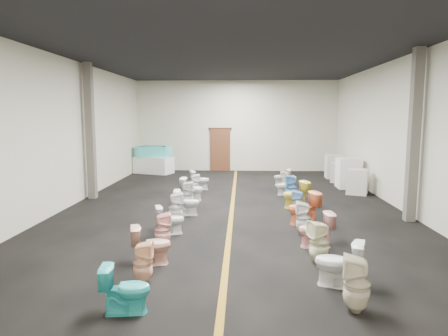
{
  "coord_description": "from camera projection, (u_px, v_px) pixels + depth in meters",
  "views": [
    {
      "loc": [
        0.28,
        -12.07,
        2.79
      ],
      "look_at": [
        -0.3,
        1.0,
        1.06
      ],
      "focal_mm": 32.0,
      "sensor_mm": 36.0,
      "label": 1
    }
  ],
  "objects": [
    {
      "name": "toilet_left_6",
      "position": [
        187.0,
        202.0,
        11.18
      ],
      "size": [
        0.73,
        0.43,
        0.72
      ],
      "primitive_type": "imported",
      "rotation": [
        0.0,
        0.0,
        1.61
      ],
      "color": "silver",
      "rests_on": "floor"
    },
    {
      "name": "toilet_right_5",
      "position": [
        303.0,
        208.0,
        10.27
      ],
      "size": [
        0.92,
        0.69,
        0.83
      ],
      "primitive_type": "imported",
      "rotation": [
        0.0,
        0.0,
        -1.27
      ],
      "color": "#F28049",
      "rests_on": "floor"
    },
    {
      "name": "toilet_left_8",
      "position": [
        192.0,
        189.0,
        13.13
      ],
      "size": [
        0.78,
        0.5,
        0.76
      ],
      "primitive_type": "imported",
      "rotation": [
        0.0,
        0.0,
        1.46
      ],
      "color": "white",
      "rests_on": "floor"
    },
    {
      "name": "toilet_right_10",
      "position": [
        286.0,
        180.0,
        14.98
      ],
      "size": [
        0.42,
        0.42,
        0.71
      ],
      "primitive_type": "imported",
      "rotation": [
        0.0,
        0.0,
        -1.95
      ],
      "color": "beige",
      "rests_on": "floor"
    },
    {
      "name": "toilet_left_1",
      "position": [
        143.0,
        263.0,
        6.62
      ],
      "size": [
        0.36,
        0.35,
        0.72
      ],
      "primitive_type": "imported",
      "rotation": [
        0.0,
        0.0,
        1.67
      ],
      "color": "#FFC49C",
      "rests_on": "floor"
    },
    {
      "name": "appliance_crate_c",
      "position": [
        340.0,
        172.0,
        16.72
      ],
      "size": [
        0.9,
        0.9,
        0.82
      ],
      "primitive_type": "cube",
      "rotation": [
        0.0,
        0.0,
        -0.29
      ],
      "color": "beige",
      "rests_on": "floor"
    },
    {
      "name": "toilet_left_9",
      "position": [
        194.0,
        184.0,
        14.07
      ],
      "size": [
        0.44,
        0.43,
        0.73
      ],
      "primitive_type": "imported",
      "rotation": [
        0.0,
        0.0,
        1.96
      ],
      "color": "silver",
      "rests_on": "floor"
    },
    {
      "name": "toilet_left_3",
      "position": [
        163.0,
        230.0,
        8.49
      ],
      "size": [
        0.43,
        0.43,
        0.74
      ],
      "primitive_type": "imported",
      "rotation": [
        0.0,
        0.0,
        1.91
      ],
      "color": "#F7AFA7",
      "rests_on": "floor"
    },
    {
      "name": "ceiling",
      "position": [
        233.0,
        57.0,
        11.74
      ],
      "size": [
        16.0,
        16.0,
        0.0
      ],
      "primitive_type": "plane",
      "rotation": [
        3.14,
        0.0,
        0.0
      ],
      "color": "black",
      "rests_on": "ground"
    },
    {
      "name": "wall_right",
      "position": [
        401.0,
        134.0,
        11.82
      ],
      "size": [
        0.0,
        16.0,
        16.0
      ],
      "primitive_type": "plane",
      "rotation": [
        1.57,
        0.0,
        -1.57
      ],
      "color": "beige",
      "rests_on": "ground"
    },
    {
      "name": "column_left",
      "position": [
        90.0,
        132.0,
        13.24
      ],
      "size": [
        0.25,
        0.25,
        4.5
      ],
      "primitive_type": "cube",
      "color": "#59544C",
      "rests_on": "floor"
    },
    {
      "name": "toilet_right_6",
      "position": [
        298.0,
        203.0,
        11.17
      ],
      "size": [
        0.42,
        0.41,
        0.71
      ],
      "primitive_type": "imported",
      "rotation": [
        0.0,
        0.0,
        -1.93
      ],
      "color": "#80B2E7",
      "rests_on": "floor"
    },
    {
      "name": "wall_front",
      "position": [
        214.0,
        168.0,
        4.11
      ],
      "size": [
        10.0,
        0.0,
        10.0
      ],
      "primitive_type": "plane",
      "rotation": [
        -1.57,
        0.0,
        0.0
      ],
      "color": "beige",
      "rests_on": "ground"
    },
    {
      "name": "toilet_right_4",
      "position": [
        303.0,
        218.0,
        9.38
      ],
      "size": [
        0.39,
        0.39,
        0.79
      ],
      "primitive_type": "imported",
      "rotation": [
        0.0,
        0.0,
        -1.67
      ],
      "color": "silver",
      "rests_on": "floor"
    },
    {
      "name": "toilet_right_7",
      "position": [
        295.0,
        194.0,
        12.09
      ],
      "size": [
        0.9,
        0.69,
        0.81
      ],
      "primitive_type": "imported",
      "rotation": [
        0.0,
        0.0,
        -1.24
      ],
      "color": "yellow",
      "rests_on": "floor"
    },
    {
      "name": "display_table",
      "position": [
        154.0,
        165.0,
        19.27
      ],
      "size": [
        1.99,
        1.45,
        0.8
      ],
      "primitive_type": "cube",
      "rotation": [
        0.0,
        0.0,
        -0.35
      ],
      "color": "white",
      "rests_on": "floor"
    },
    {
      "name": "floor",
      "position": [
        232.0,
        206.0,
        12.33
      ],
      "size": [
        16.0,
        16.0,
        0.0
      ],
      "primitive_type": "plane",
      "color": "black",
      "rests_on": "ground"
    },
    {
      "name": "wall_back",
      "position": [
        236.0,
        126.0,
        19.96
      ],
      "size": [
        10.0,
        0.0,
        10.0
      ],
      "primitive_type": "plane",
      "rotation": [
        1.57,
        0.0,
        0.0
      ],
      "color": "beige",
      "rests_on": "ground"
    },
    {
      "name": "toilet_left_5",
      "position": [
        176.0,
        208.0,
        10.37
      ],
      "size": [
        0.46,
        0.45,
        0.81
      ],
      "primitive_type": "imported",
      "rotation": [
        0.0,
        0.0,
        1.86
      ],
      "color": "silver",
      "rests_on": "floor"
    },
    {
      "name": "toilet_right_3",
      "position": [
        316.0,
        230.0,
        8.47
      ],
      "size": [
        0.78,
        0.5,
        0.75
      ],
      "primitive_type": "imported",
      "rotation": [
        0.0,
        0.0,
        -1.47
      ],
      "color": "#E59F98",
      "rests_on": "floor"
    },
    {
      "name": "door_frame",
      "position": [
        220.0,
        129.0,
        19.96
      ],
      "size": [
        1.15,
        0.08,
        0.1
      ],
      "primitive_type": "cube",
      "color": "#331C11",
      "rests_on": "back_door"
    },
    {
      "name": "wall_left",
      "position": [
        70.0,
        133.0,
        12.26
      ],
      "size": [
        0.0,
        16.0,
        16.0
      ],
      "primitive_type": "plane",
      "rotation": [
        1.57,
        0.0,
        1.57
      ],
      "color": "beige",
      "rests_on": "ground"
    },
    {
      "name": "toilet_left_2",
      "position": [
        151.0,
        245.0,
        7.48
      ],
      "size": [
        0.82,
        0.59,
        0.75
      ],
      "primitive_type": "imported",
      "rotation": [
        0.0,
        0.0,
        1.83
      ],
      "color": "#E4A490",
      "rests_on": "floor"
    },
    {
      "name": "aisle_stripe",
      "position": [
        232.0,
        206.0,
        12.33
      ],
      "size": [
        0.12,
        15.6,
        0.01
      ],
      "primitive_type": "cube",
      "color": "#936515",
      "rests_on": "floor"
    },
    {
      "name": "column_right",
      "position": [
        414.0,
        136.0,
        10.34
      ],
      "size": [
        0.25,
        0.25,
        4.5
      ],
      "primitive_type": "cube",
      "color": "#59544C",
      "rests_on": "floor"
    },
    {
      "name": "appliance_crate_b",
      "position": [
        348.0,
        173.0,
        15.36
      ],
      "size": [
        0.85,
        0.85,
        1.16
      ],
      "primitive_type": "cube",
      "rotation": [
        0.0,
        0.0,
        -0.01
      ],
      "color": "white",
      "rests_on": "floor"
    },
    {
      "name": "toilet_right_11",
      "position": [
        282.0,
        177.0,
        15.84
      ],
      "size": [
        0.72,
        0.47,
        0.68
      ],
      "primitive_type": "imported",
      "rotation": [
        0.0,
        0.0,
        -1.71
      ],
      "color": "silver",
      "rests_on": "floor"
    },
    {
      "name": "toilet_right_0",
      "position": [
        357.0,
        284.0,
        5.64
      ],
      "size": [
        0.46,
        0.45,
        0.83
      ],
      "primitive_type": "imported",
      "rotation": [
        0.0,
        0.0,
        -1.79
      ],
      "color": "beige",
      "rests_on": "floor"
    },
    {
      "name": "toilet_right_2",
      "position": [
        319.0,
        242.0,
        7.53
      ],
      "size": [
        0.48,
        0.47,
        0.82
      ],
      "primitive_type": "imported",
      "rotation": [
        0.0,
        0.0,
        -1.25
      ],
      "color": "#EFE9C0",
      "rests_on": "floor"
    },
    {
      "name": "bathtub",
      "position": [
        153.0,
        151.0,
        19.18
      ],
      "size": [
        1.86,
        0.7,
        0.55
      ],
      "rotation": [
        0.0,
        0.0,
        -0.03
      ],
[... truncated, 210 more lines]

